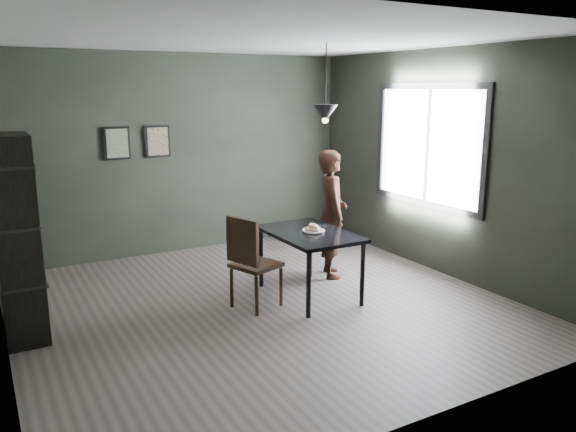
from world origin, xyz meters
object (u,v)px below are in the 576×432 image
woman (332,214)px  wood_chair (250,257)px  cafe_table (310,239)px  shelf_unit (17,240)px  pendant_lamp (325,113)px  white_plate (313,231)px

woman → wood_chair: size_ratio=1.57×
cafe_table → woman: woman is taller
wood_chair → shelf_unit: (-2.17, 0.41, 0.39)m
cafe_table → wood_chair: bearing=-177.7°
wood_chair → pendant_lamp: pendant_lamp is taller
shelf_unit → pendant_lamp: bearing=-5.2°
woman → white_plate: bearing=153.1°
cafe_table → woman: bearing=38.1°
white_plate → wood_chair: wood_chair is taller
white_plate → shelf_unit: bearing=172.4°
shelf_unit → pendant_lamp: (3.17, -0.28, 1.09)m
woman → pendant_lamp: pendant_lamp is taller
shelf_unit → pendant_lamp: pendant_lamp is taller
white_plate → wood_chair: size_ratio=0.23×
woman → pendant_lamp: bearing=158.8°
cafe_table → white_plate: (0.04, -0.01, 0.08)m
woman → shelf_unit: shelf_unit is taller
cafe_table → pendant_lamp: 1.41m
white_plate → wood_chair: 0.81m
shelf_unit → white_plate: bearing=-7.7°
wood_chair → shelf_unit: shelf_unit is taller
wood_chair → white_plate: bearing=-18.5°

